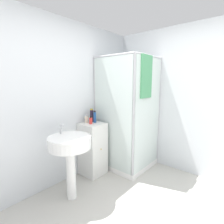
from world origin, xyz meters
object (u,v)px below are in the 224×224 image
Objects in this scene: soap_dispenser at (91,121)px; shampoo_bottle_blue at (95,117)px; lotion_bottle_white at (86,119)px; shampoo_bottle_tall_black at (92,115)px; sink at (70,148)px.

soap_dispenser is 0.66× the size of shampoo_bottle_blue.
lotion_bottle_white is (0.01, 0.12, 0.00)m from soap_dispenser.
soap_dispenser is 0.58× the size of shampoo_bottle_tall_black.
lotion_bottle_white is at bearing 168.06° from shampoo_bottle_tall_black.
lotion_bottle_white is (-0.10, 0.10, -0.04)m from shampoo_bottle_blue.
sink is 7.52× the size of soap_dispenser.
shampoo_bottle_blue is at bearing -45.11° from lotion_bottle_white.
sink is 7.14× the size of lotion_bottle_white.
shampoo_bottle_blue is 1.44× the size of lotion_bottle_white.
shampoo_bottle_blue is at bearing 20.86° from sink.
shampoo_bottle_blue reaches higher than sink.
lotion_bottle_white is at bearing 31.12° from sink.
shampoo_bottle_tall_black is at bearing 87.64° from shampoo_bottle_blue.
soap_dispenser reaches higher than sink.
shampoo_bottle_blue is at bearing -92.36° from shampoo_bottle_tall_black.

